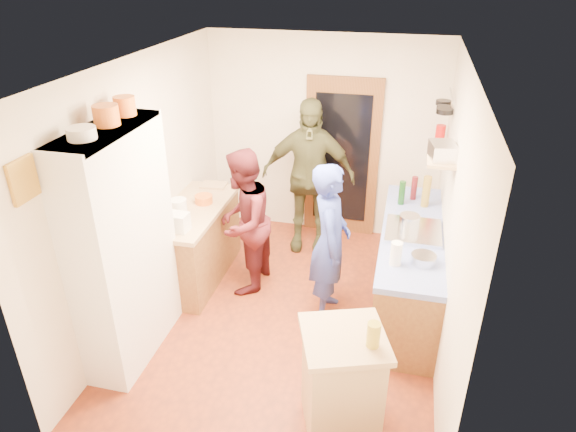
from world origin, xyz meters
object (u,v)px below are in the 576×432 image
(island_base, at_px, (341,384))
(person_hob, at_px, (333,244))
(hutch_body, at_px, (124,248))
(person_back, at_px, (309,176))
(right_counter_base, at_px, (408,270))
(person_left, at_px, (247,221))

(island_base, bearing_deg, person_hob, 102.11)
(hutch_body, distance_m, island_base, 2.20)
(hutch_body, relative_size, person_back, 1.13)
(hutch_body, relative_size, right_counter_base, 1.00)
(hutch_body, height_order, right_counter_base, hutch_body)
(right_counter_base, distance_m, person_hob, 0.94)
(person_hob, xyz_separation_m, person_back, (-0.51, 1.32, 0.14))
(person_left, bearing_deg, hutch_body, -27.72)
(person_hob, distance_m, person_back, 1.42)
(person_left, bearing_deg, island_base, 40.02)
(person_hob, distance_m, person_left, 1.04)
(hutch_body, height_order, person_left, hutch_body)
(person_back, bearing_deg, person_left, -121.13)
(hutch_body, bearing_deg, person_left, 59.22)
(island_base, relative_size, person_left, 0.52)
(person_hob, bearing_deg, right_counter_base, -73.92)
(right_counter_base, distance_m, person_back, 1.69)
(person_left, xyz_separation_m, person_back, (0.48, 1.02, 0.16))
(hutch_body, distance_m, person_back, 2.57)
(person_hob, bearing_deg, person_back, 12.39)
(hutch_body, relative_size, person_hob, 1.31)
(island_base, xyz_separation_m, person_left, (-1.30, 1.73, 0.39))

